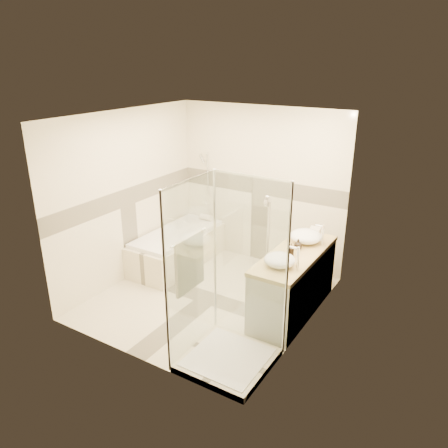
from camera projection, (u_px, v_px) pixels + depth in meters
The scene contains 12 objects.
room at pixel (211, 214), 5.64m from camera, with size 2.82×3.02×2.52m.
bathtub at pixel (178, 246), 7.02m from camera, with size 0.75×1.70×0.56m.
vanity at pixel (293, 283), 5.65m from camera, with size 0.58×1.62×0.85m.
shower_enclosure at pixel (223, 318), 4.75m from camera, with size 0.96×0.93×2.04m.
vessel_sink_near at pixel (306, 236), 5.79m from camera, with size 0.42×0.42×0.17m, color white.
vessel_sink_far at pixel (280, 260), 5.13m from camera, with size 0.38×0.38×0.15m, color white.
faucet_near at pixel (322, 234), 5.65m from camera, with size 0.12×0.03×0.29m.
faucet_far at pixel (297, 257), 4.99m from camera, with size 0.12×0.03×0.29m.
amenity_bottle_a at pixel (291, 250), 5.40m from camera, with size 0.07×0.07×0.16m, color black.
amenity_bottle_b at pixel (298, 244), 5.58m from camera, with size 0.11×0.11×0.14m, color black.
folded_towels at pixel (314, 232), 6.06m from camera, with size 0.14×0.24×0.08m, color white.
rolled_towel at pixel (206, 217), 7.40m from camera, with size 0.10×0.10×0.22m, color white.
Camera 1 is at (2.97, -4.43, 3.17)m, focal length 35.00 mm.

